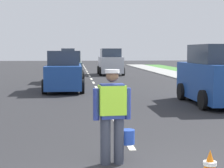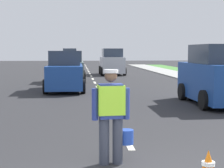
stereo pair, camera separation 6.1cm
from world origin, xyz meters
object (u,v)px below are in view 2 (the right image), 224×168
at_px(road_worker, 112,112).
at_px(car_outgoing_far, 112,63).
at_px(car_oncoming_second, 70,67).
at_px(car_oncoming_lead, 65,72).
at_px(traffic_cone_near, 208,166).
at_px(car_oncoming_third, 70,59).
at_px(car_parked_curbside, 216,77).

xyz_separation_m(road_worker, car_outgoing_far, (2.29, 24.15, 0.08)).
height_order(car_outgoing_far, car_oncoming_second, car_outgoing_far).
bearing_deg(car_oncoming_lead, road_worker, -84.29).
bearing_deg(traffic_cone_near, car_oncoming_third, 94.44).
height_order(car_oncoming_third, car_oncoming_lead, car_oncoming_third).
distance_m(traffic_cone_near, car_outgoing_far, 25.21).
bearing_deg(car_oncoming_third, traffic_cone_near, -85.56).
bearing_deg(traffic_cone_near, car_oncoming_second, 97.43).
relative_size(car_outgoing_far, car_parked_curbside, 0.95).
distance_m(traffic_cone_near, car_oncoming_second, 18.70).
height_order(car_outgoing_far, car_oncoming_third, car_oncoming_third).
xyz_separation_m(traffic_cone_near, car_parked_curbside, (3.18, 7.86, 0.79)).
relative_size(car_outgoing_far, car_oncoming_second, 0.98).
distance_m(road_worker, car_parked_curbside, 8.20).
bearing_deg(car_oncoming_second, road_worker, -86.57).
bearing_deg(car_oncoming_third, car_outgoing_far, -70.87).
xyz_separation_m(road_worker, traffic_cone_near, (1.37, -1.03, -0.69)).
height_order(car_outgoing_far, car_oncoming_lead, car_outgoing_far).
height_order(car_oncoming_third, car_parked_curbside, car_oncoming_third).
relative_size(car_oncoming_second, car_parked_curbside, 0.97).
relative_size(car_oncoming_second, car_oncoming_third, 0.96).
xyz_separation_m(traffic_cone_near, car_oncoming_third, (-2.79, 35.86, 0.80)).
bearing_deg(car_outgoing_far, car_oncoming_second, -116.63).
xyz_separation_m(car_oncoming_third, car_parked_curbside, (5.96, -28.00, -0.01)).
height_order(traffic_cone_near, car_oncoming_lead, car_oncoming_lead).
relative_size(road_worker, car_oncoming_second, 0.42).
bearing_deg(car_parked_curbside, car_oncoming_second, 117.67).
height_order(road_worker, traffic_cone_near, road_worker).
bearing_deg(car_parked_curbside, car_outgoing_far, 97.43).
bearing_deg(car_parked_curbside, traffic_cone_near, -112.01).
distance_m(car_oncoming_second, car_oncoming_lead, 5.40).
bearing_deg(car_outgoing_far, road_worker, -95.41).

